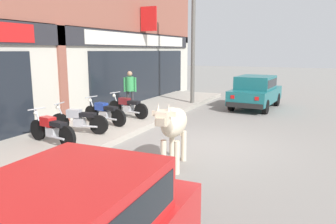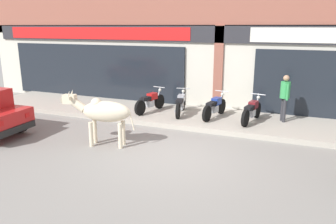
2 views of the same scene
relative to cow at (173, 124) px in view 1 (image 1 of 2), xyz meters
The scene contains 10 objects.
ground_plane 2.34m from the cow, ahead, with size 90.00×90.00×0.00m, color gray.
sidewalk 4.24m from the cow, 59.36° to the left, with size 19.00×2.81×0.18m, color #A8A093.
cow is the anchor object (origin of this frame).
car_0 8.50m from the cow, ahead, with size 3.71×1.88×1.46m.
motorcycle_0 3.42m from the cow, 91.91° to the left, with size 0.63×1.80×0.88m.
motorcycle_1 3.69m from the cow, 72.81° to the left, with size 0.61×1.79×0.88m.
motorcycle_2 4.26m from the cow, 55.96° to the left, with size 0.61×1.80×0.88m.
motorcycle_3 5.05m from the cow, 42.96° to the left, with size 0.61×1.80×0.88m.
pedestrian 6.09m from the cow, 39.90° to the left, with size 0.32×0.46×1.60m.
utility_pole 8.49m from the cow, 17.45° to the left, with size 0.18×0.18×6.17m, color #595651.
Camera 1 is at (-8.46, -2.73, 2.58)m, focal length 35.00 mm.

